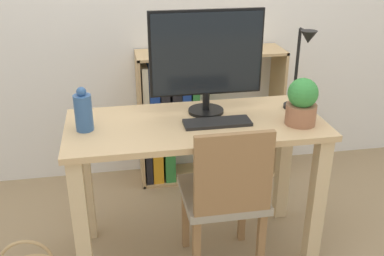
# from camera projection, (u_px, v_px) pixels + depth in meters

# --- Properties ---
(ground_plane) EXTENTS (10.00, 10.00, 0.00)m
(ground_plane) POSITION_uv_depth(u_px,v_px,m) (195.00, 248.00, 2.52)
(ground_plane) COLOR #997F5B
(desk) EXTENTS (1.26, 0.57, 0.78)m
(desk) POSITION_uv_depth(u_px,v_px,m) (196.00, 153.00, 2.27)
(desk) COLOR tan
(desk) RESTS_ON ground_plane
(monitor) EXTENTS (0.57, 0.18, 0.52)m
(monitor) POSITION_uv_depth(u_px,v_px,m) (207.00, 57.00, 2.20)
(monitor) COLOR black
(monitor) RESTS_ON desk
(keyboard) EXTENTS (0.33, 0.11, 0.02)m
(keyboard) POSITION_uv_depth(u_px,v_px,m) (217.00, 123.00, 2.17)
(keyboard) COLOR black
(keyboard) RESTS_ON desk
(vase) EXTENTS (0.08, 0.08, 0.21)m
(vase) POSITION_uv_depth(u_px,v_px,m) (83.00, 111.00, 2.08)
(vase) COLOR #33598C
(vase) RESTS_ON desk
(desk_lamp) EXTENTS (0.10, 0.19, 0.43)m
(desk_lamp) POSITION_uv_depth(u_px,v_px,m) (302.00, 63.00, 2.22)
(desk_lamp) COLOR black
(desk_lamp) RESTS_ON desk
(potted_plant) EXTENTS (0.15, 0.15, 0.23)m
(potted_plant) POSITION_uv_depth(u_px,v_px,m) (302.00, 102.00, 2.14)
(potted_plant) COLOR #9E6647
(potted_plant) RESTS_ON desk
(chair) EXTENTS (0.40, 0.40, 0.84)m
(chair) POSITION_uv_depth(u_px,v_px,m) (226.00, 194.00, 2.18)
(chair) COLOR #9E937F
(chair) RESTS_ON ground_plane
(bookshelf) EXTENTS (0.98, 0.28, 0.91)m
(bookshelf) POSITION_uv_depth(u_px,v_px,m) (182.00, 114.00, 3.06)
(bookshelf) COLOR tan
(bookshelf) RESTS_ON ground_plane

